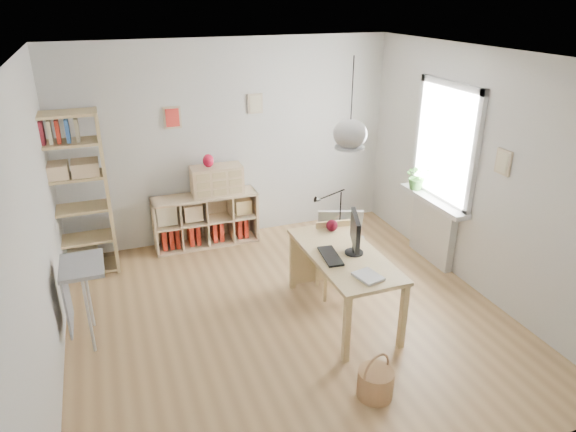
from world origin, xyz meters
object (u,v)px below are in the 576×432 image
object	(u,v)px
cube_shelf	(204,223)
tall_bookshelf	(72,190)
desk	(344,261)
chair	(335,254)
drawer_chest	(217,180)
monitor	(355,233)
storage_chest	(342,248)

from	to	relation	value
cube_shelf	tall_bookshelf	size ratio (longest dim) A/B	0.70
desk	tall_bookshelf	world-z (taller)	tall_bookshelf
chair	drawer_chest	distance (m)	1.99
tall_bookshelf	monitor	bearing A→B (deg)	-36.57
desk	chair	size ratio (longest dim) A/B	1.83
storage_chest	drawer_chest	bearing A→B (deg)	159.87
tall_bookshelf	storage_chest	distance (m)	3.35
desk	storage_chest	xyz separation A→B (m)	(0.52, 1.07, -0.45)
monitor	drawer_chest	size ratio (longest dim) A/B	0.68
chair	drawer_chest	bearing A→B (deg)	128.28
monitor	drawer_chest	distance (m)	2.40
cube_shelf	chair	world-z (taller)	chair
cube_shelf	monitor	size ratio (longest dim) A/B	3.03
desk	cube_shelf	xyz separation A→B (m)	(-1.02, 2.23, -0.36)
chair	storage_chest	size ratio (longest dim) A/B	1.00
tall_bookshelf	drawer_chest	xyz separation A→B (m)	(1.77, 0.24, -0.17)
storage_chest	drawer_chest	xyz separation A→B (m)	(-1.34, 1.12, 0.71)
storage_chest	drawer_chest	world-z (taller)	drawer_chest
storage_chest	tall_bookshelf	bearing A→B (deg)	-176.02
cube_shelf	monitor	xyz separation A→B (m)	(1.11, -2.27, 0.68)
cube_shelf	storage_chest	bearing A→B (deg)	-36.90
monitor	tall_bookshelf	bearing A→B (deg)	163.97
chair	desk	bearing A→B (deg)	-97.04
tall_bookshelf	monitor	xyz separation A→B (m)	(2.68, -1.99, -0.10)
desk	drawer_chest	xyz separation A→B (m)	(-0.82, 2.19, 0.26)
chair	monitor	size ratio (longest dim) A/B	1.78
chair	storage_chest	distance (m)	0.74
cube_shelf	storage_chest	world-z (taller)	cube_shelf
tall_bookshelf	drawer_chest	size ratio (longest dim) A/B	2.96
desk	drawer_chest	world-z (taller)	drawer_chest
monitor	drawer_chest	bearing A→B (deg)	132.69
chair	tall_bookshelf	bearing A→B (deg)	160.77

